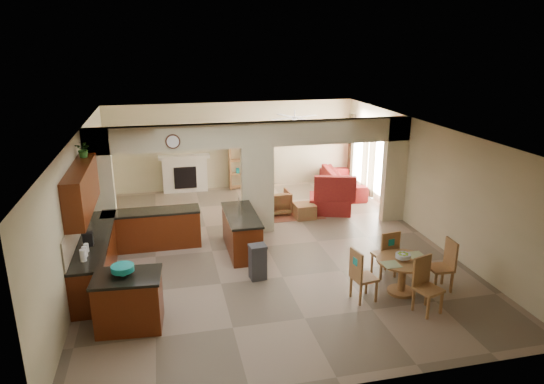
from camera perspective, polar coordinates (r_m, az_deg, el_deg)
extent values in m
plane|color=#7E6A57|center=(11.57, -0.70, -6.40)|extent=(10.00, 10.00, 0.00)
plane|color=white|center=(10.75, -0.75, 7.38)|extent=(10.00, 10.00, 0.00)
plane|color=#C8BA92|center=(15.85, -4.59, 5.47)|extent=(8.00, 0.00, 8.00)
plane|color=#C8BA92|center=(6.66, 8.69, -12.32)|extent=(8.00, 0.00, 8.00)
plane|color=#C8BA92|center=(10.99, -21.56, -1.18)|extent=(0.00, 10.00, 10.00)
plane|color=#C8BA92|center=(12.51, 17.48, 1.44)|extent=(0.00, 10.00, 10.00)
cube|color=#C8BA92|center=(11.90, -19.50, 0.42)|extent=(0.60, 0.25, 2.80)
cube|color=#C8BA92|center=(12.10, -1.73, 0.25)|extent=(0.80, 0.25, 2.20)
cube|color=#C8BA92|center=(13.22, 14.21, 2.55)|extent=(0.60, 0.25, 2.80)
cube|color=#C8BA92|center=(11.76, -1.79, 6.77)|extent=(8.00, 0.25, 0.60)
cube|color=#491B08|center=(10.55, -19.94, -7.43)|extent=(0.60, 3.20, 0.86)
cube|color=black|center=(10.37, -20.19, -5.15)|extent=(0.62, 3.22, 0.05)
cube|color=tan|center=(10.30, -21.92, -3.61)|extent=(0.02, 3.20, 0.55)
cube|color=#491B08|center=(11.72, -13.88, -4.35)|extent=(2.20, 0.60, 0.86)
cube|color=black|center=(11.56, -14.04, -2.26)|extent=(2.22, 0.62, 0.05)
cube|color=#491B08|center=(10.06, -21.48, 0.27)|extent=(0.35, 2.40, 0.90)
cube|color=#491B08|center=(11.21, -3.61, -4.86)|extent=(0.65, 1.80, 0.86)
cube|color=black|center=(11.04, -3.65, -2.68)|extent=(0.70, 1.85, 0.05)
cube|color=silver|center=(10.44, -2.83, -6.65)|extent=(0.58, 0.04, 0.70)
cylinder|color=#4D2719|center=(11.41, -11.59, 5.83)|extent=(0.34, 0.03, 0.34)
cube|color=brown|center=(13.73, 2.33, -2.46)|extent=(1.60, 1.30, 0.01)
cube|color=silver|center=(15.75, -10.20, 1.98)|extent=(1.40, 0.28, 1.10)
cube|color=black|center=(15.62, -10.16, 1.67)|extent=(0.70, 0.04, 0.70)
cube|color=silver|center=(15.58, -10.31, 4.09)|extent=(1.60, 0.35, 0.10)
cube|color=olive|center=(15.84, -3.20, 3.64)|extent=(1.00, 0.32, 1.80)
cube|color=white|center=(14.51, 12.81, 3.15)|extent=(0.02, 0.90, 1.90)
cube|color=white|center=(16.01, 10.21, 4.64)|extent=(0.02, 0.90, 1.90)
cube|color=white|center=(15.29, 11.42, 3.38)|extent=(0.02, 0.70, 2.10)
cube|color=#421F1A|center=(13.97, 13.71, 2.54)|extent=(0.10, 0.28, 2.30)
cube|color=#421F1A|center=(15.02, 11.70, 3.70)|extent=(0.10, 0.28, 2.30)
cube|color=#421F1A|center=(15.46, 10.94, 4.14)|extent=(0.10, 0.28, 2.30)
cube|color=#421F1A|center=(16.53, 9.28, 5.09)|extent=(0.10, 0.28, 2.30)
cylinder|color=white|center=(14.01, 2.68, 8.75)|extent=(1.00, 1.00, 0.10)
cube|color=#491B08|center=(8.70, -16.46, -12.38)|extent=(1.12, 0.82, 0.91)
cube|color=black|center=(8.48, -16.74, -9.55)|extent=(1.17, 0.88, 0.05)
cylinder|color=#138481|center=(8.46, -17.15, -8.80)|extent=(0.37, 0.37, 0.18)
cube|color=#313134|center=(9.96, -1.69, -8.38)|extent=(0.35, 0.30, 0.68)
cylinder|color=olive|center=(9.62, 15.20, -7.80)|extent=(1.02, 1.02, 0.04)
cylinder|color=olive|center=(9.76, 15.05, -9.54)|extent=(0.15, 0.15, 0.66)
cylinder|color=olive|center=(9.91, 14.90, -11.20)|extent=(0.52, 0.52, 0.06)
cylinder|color=#81B326|center=(9.55, 15.14, -7.35)|extent=(0.28, 0.28, 0.15)
imported|color=maroon|center=(15.66, 8.28, 1.27)|extent=(2.56, 1.23, 0.72)
cube|color=maroon|center=(13.85, 6.79, -1.40)|extent=(1.37, 1.24, 0.46)
imported|color=maroon|center=(13.59, 0.54, -1.19)|extent=(0.74, 0.76, 0.67)
cube|color=maroon|center=(13.33, 3.82, -2.23)|extent=(0.57, 0.57, 0.39)
imported|color=#1C4D14|center=(10.68, -21.28, 4.72)|extent=(0.39, 0.36, 0.35)
cube|color=olive|center=(10.32, 13.06, -7.24)|extent=(0.47, 0.47, 0.05)
cube|color=olive|center=(10.63, 13.23, -7.86)|extent=(0.04, 0.04, 0.44)
cube|color=olive|center=(10.45, 11.67, -8.20)|extent=(0.04, 0.04, 0.44)
cube|color=olive|center=(10.38, 14.28, -8.59)|extent=(0.04, 0.04, 0.44)
cube|color=olive|center=(10.20, 12.70, -8.95)|extent=(0.04, 0.04, 0.44)
cube|color=olive|center=(10.05, 13.78, -6.10)|extent=(0.42, 0.10, 0.55)
cube|color=#138481|center=(10.01, 13.88, -5.78)|extent=(0.14, 0.03, 0.14)
cube|color=olive|center=(10.06, 19.18, -8.46)|extent=(0.44, 0.44, 0.05)
cube|color=olive|center=(10.21, 17.74, -9.35)|extent=(0.04, 0.04, 0.44)
cube|color=olive|center=(9.95, 18.66, -10.19)|extent=(0.04, 0.04, 0.44)
cube|color=olive|center=(10.37, 19.42, -9.10)|extent=(0.04, 0.04, 0.44)
cube|color=olive|center=(10.11, 20.37, -9.91)|extent=(0.04, 0.04, 0.44)
cube|color=olive|center=(10.03, 20.30, -6.78)|extent=(0.06, 0.42, 0.55)
cube|color=#138481|center=(10.01, 20.47, -6.40)|extent=(0.02, 0.14, 0.14)
cube|color=olive|center=(9.20, 17.93, -10.86)|extent=(0.53, 0.53, 0.05)
cube|color=olive|center=(9.10, 17.88, -12.85)|extent=(0.04, 0.04, 0.44)
cube|color=olive|center=(9.33, 19.29, -12.19)|extent=(0.04, 0.04, 0.44)
cube|color=olive|center=(9.29, 16.28, -12.03)|extent=(0.04, 0.04, 0.44)
cube|color=olive|center=(9.52, 17.71, -11.41)|extent=(0.04, 0.04, 0.44)
cube|color=olive|center=(9.17, 17.21, -8.77)|extent=(0.41, 0.17, 0.55)
cube|color=#138481|center=(9.16, 17.13, -8.32)|extent=(0.14, 0.05, 0.14)
cube|color=olive|center=(9.32, 10.79, -9.89)|extent=(0.48, 0.48, 0.05)
cube|color=olive|center=(9.39, 12.16, -11.35)|extent=(0.04, 0.04, 0.44)
cube|color=olive|center=(9.63, 11.04, -10.48)|extent=(0.04, 0.04, 0.44)
cube|color=olive|center=(9.22, 10.36, -11.80)|extent=(0.04, 0.04, 0.44)
cube|color=olive|center=(9.47, 9.27, -10.90)|extent=(0.04, 0.04, 0.44)
cube|color=olive|center=(9.09, 9.87, -8.44)|extent=(0.10, 0.42, 0.55)
cube|color=#138481|center=(9.05, 9.76, -8.07)|extent=(0.03, 0.14, 0.14)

